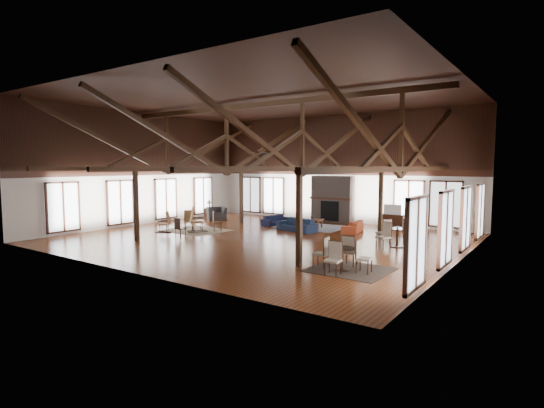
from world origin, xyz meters
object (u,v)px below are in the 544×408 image
Objects in this scene: sofa_navy_left at (277,220)px; coffee_table at (311,220)px; tv_console at (392,221)px; cafe_table_far at (397,234)px; sofa_orange at (353,227)px; armchair at (216,213)px; cafe_table_near at (342,254)px; sofa_navy_front at (297,225)px.

sofa_navy_left reaches higher than coffee_table.
cafe_table_far is at bearing -68.94° from tv_console.
armchair is (-8.62, -0.13, 0.09)m from sofa_orange.
cafe_table_near is at bearing -84.59° from armchair.
armchair is 0.59× the size of cafe_table_near.
coffee_table is 4.23m from tv_console.
cafe_table_far is (5.34, -1.23, 0.21)m from sofa_navy_front.
sofa_navy_front is 1.88× the size of armchair.
cafe_table_far is at bearing 0.46° from sofa_navy_front.
sofa_navy_front is 7.79m from cafe_table_near.
sofa_orange is 1.66× the size of armchair.
cafe_table_far is at bearing 88.02° from cafe_table_near.
sofa_orange is at bearing -107.70° from tv_console.
cafe_table_far is (7.38, -2.47, 0.26)m from sofa_navy_left.
sofa_orange is at bearing -9.18° from coffee_table.
sofa_navy_left is 6.05m from tv_console.
cafe_table_near is 0.95× the size of cafe_table_far.
tv_console is (3.32, 2.62, -0.08)m from coffee_table.
sofa_navy_left is 4.21m from armchair.
sofa_orange is 2.42m from coffee_table.
sofa_navy_front is at bearing -128.82° from tv_console.
sofa_navy_left is 0.88× the size of cafe_table_far.
coffee_table is 8.95m from cafe_table_near.
sofa_orange is 1.42× the size of tv_console.
armchair is 13.35m from cafe_table_near.
tv_console is (-2.05, 5.33, -0.19)m from cafe_table_far.
cafe_table_far reaches higher than coffee_table.
sofa_navy_left is 0.94× the size of sofa_orange.
cafe_table_far reaches higher than cafe_table_near.
sofa_navy_front reaches higher than coffee_table.
sofa_orange is 3.86m from cafe_table_far.
cafe_table_far is (11.59, -2.32, 0.15)m from armchair.
sofa_navy_front is 1.06× the size of cafe_table_far.
sofa_navy_front is 1.47m from coffee_table.
sofa_navy_front reaches higher than sofa_orange.
cafe_table_far is at bearing -30.12° from coffee_table.
cafe_table_near is 4.58m from cafe_table_far.
cafe_table_far is 1.51× the size of tv_console.
sofa_navy_left is at bearing 162.14° from sofa_navy_front.
sofa_orange reaches higher than sofa_navy_left.
cafe_table_near reaches higher than sofa_navy_front.
coffee_table is 0.94× the size of tv_console.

